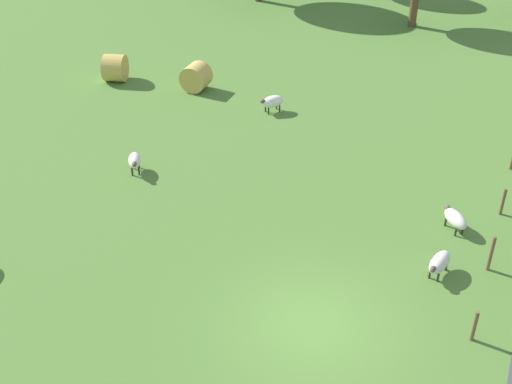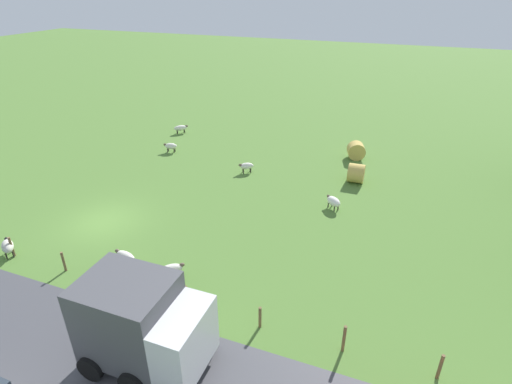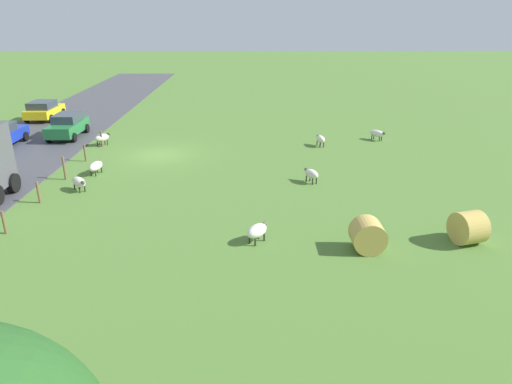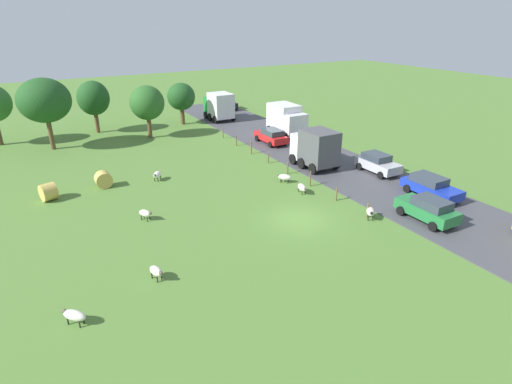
{
  "view_description": "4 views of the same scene",
  "coord_description": "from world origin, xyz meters",
  "px_view_note": "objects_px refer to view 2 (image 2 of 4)",
  "views": [
    {
      "loc": [
        4.04,
        -13.5,
        13.96
      ],
      "look_at": [
        -3.58,
        4.13,
        1.08
      ],
      "focal_mm": 47.73,
      "sensor_mm": 36.0,
      "label": 1
    },
    {
      "loc": [
        15.25,
        15.07,
        12.22
      ],
      "look_at": [
        -4.81,
        7.4,
        0.94
      ],
      "focal_mm": 28.47,
      "sensor_mm": 36.0,
      "label": 2
    },
    {
      "loc": [
        -5.99,
        28.24,
        8.58
      ],
      "look_at": [
        -6.1,
        7.66,
        0.49
      ],
      "focal_mm": 32.61,
      "sensor_mm": 36.0,
      "label": 3
    },
    {
      "loc": [
        -14.97,
        -20.43,
        12.77
      ],
      "look_at": [
        -0.73,
        4.61,
        0.47
      ],
      "focal_mm": 29.16,
      "sensor_mm": 36.0,
      "label": 4
    }
  ],
  "objects_px": {
    "sheep_6": "(247,166)",
    "hay_bale_1": "(356,151)",
    "truck_2": "(143,325)",
    "sheep_3": "(181,128)",
    "hay_bale_0": "(356,173)",
    "sheep_0": "(171,146)",
    "sheep_2": "(333,201)",
    "sheep_4": "(7,246)",
    "sheep_1": "(125,257)",
    "sheep_5": "(171,269)"
  },
  "relations": [
    {
      "from": "sheep_6",
      "to": "hay_bale_1",
      "type": "bearing_deg",
      "value": 127.93
    },
    {
      "from": "hay_bale_1",
      "to": "truck_2",
      "type": "bearing_deg",
      "value": -10.51
    },
    {
      "from": "sheep_3",
      "to": "hay_bale_0",
      "type": "bearing_deg",
      "value": 74.76
    },
    {
      "from": "hay_bale_0",
      "to": "truck_2",
      "type": "relative_size",
      "value": 0.3
    },
    {
      "from": "sheep_0",
      "to": "hay_bale_0",
      "type": "relative_size",
      "value": 0.87
    },
    {
      "from": "sheep_0",
      "to": "sheep_2",
      "type": "xyz_separation_m",
      "value": [
        4.35,
        13.85,
        -0.0
      ]
    },
    {
      "from": "sheep_2",
      "to": "hay_bale_0",
      "type": "height_order",
      "value": "hay_bale_0"
    },
    {
      "from": "sheep_4",
      "to": "hay_bale_1",
      "type": "relative_size",
      "value": 0.89
    },
    {
      "from": "hay_bale_0",
      "to": "sheep_4",
      "type": "bearing_deg",
      "value": -45.56
    },
    {
      "from": "sheep_1",
      "to": "sheep_5",
      "type": "height_order",
      "value": "sheep_1"
    },
    {
      "from": "sheep_0",
      "to": "sheep_4",
      "type": "relative_size",
      "value": 0.96
    },
    {
      "from": "sheep_1",
      "to": "sheep_6",
      "type": "xyz_separation_m",
      "value": [
        -11.85,
        1.45,
        0.03
      ]
    },
    {
      "from": "sheep_3",
      "to": "sheep_5",
      "type": "xyz_separation_m",
      "value": [
        17.54,
        9.73,
        -0.02
      ]
    },
    {
      "from": "sheep_6",
      "to": "truck_2",
      "type": "height_order",
      "value": "truck_2"
    },
    {
      "from": "sheep_4",
      "to": "sheep_6",
      "type": "bearing_deg",
      "value": 151.03
    },
    {
      "from": "sheep_2",
      "to": "hay_bale_1",
      "type": "height_order",
      "value": "hay_bale_1"
    },
    {
      "from": "hay_bale_0",
      "to": "truck_2",
      "type": "bearing_deg",
      "value": -14.8
    },
    {
      "from": "hay_bale_0",
      "to": "hay_bale_1",
      "type": "distance_m",
      "value": 4.13
    },
    {
      "from": "sheep_3",
      "to": "hay_bale_1",
      "type": "relative_size",
      "value": 0.9
    },
    {
      "from": "sheep_0",
      "to": "sheep_6",
      "type": "height_order",
      "value": "sheep_0"
    },
    {
      "from": "sheep_1",
      "to": "sheep_4",
      "type": "bearing_deg",
      "value": -76.32
    },
    {
      "from": "hay_bale_1",
      "to": "hay_bale_0",
      "type": "bearing_deg",
      "value": 8.65
    },
    {
      "from": "sheep_1",
      "to": "sheep_5",
      "type": "relative_size",
      "value": 1.15
    },
    {
      "from": "sheep_4",
      "to": "sheep_3",
      "type": "bearing_deg",
      "value": -176.17
    },
    {
      "from": "sheep_3",
      "to": "hay_bale_0",
      "type": "distance_m",
      "value": 16.68
    },
    {
      "from": "sheep_2",
      "to": "hay_bale_0",
      "type": "bearing_deg",
      "value": 170.53
    },
    {
      "from": "sheep_1",
      "to": "sheep_2",
      "type": "distance_m",
      "value": 12.14
    },
    {
      "from": "sheep_1",
      "to": "sheep_6",
      "type": "bearing_deg",
      "value": 173.04
    },
    {
      "from": "sheep_1",
      "to": "sheep_2",
      "type": "xyz_separation_m",
      "value": [
        -8.93,
        8.22,
        0.03
      ]
    },
    {
      "from": "sheep_5",
      "to": "hay_bale_0",
      "type": "xyz_separation_m",
      "value": [
        -13.15,
        6.36,
        0.18
      ]
    },
    {
      "from": "hay_bale_1",
      "to": "sheep_4",
      "type": "bearing_deg",
      "value": -37.34
    },
    {
      "from": "sheep_6",
      "to": "truck_2",
      "type": "relative_size",
      "value": 0.25
    },
    {
      "from": "sheep_4",
      "to": "sheep_6",
      "type": "relative_size",
      "value": 1.09
    },
    {
      "from": "sheep_5",
      "to": "sheep_1",
      "type": "bearing_deg",
      "value": -91.05
    },
    {
      "from": "sheep_1",
      "to": "sheep_3",
      "type": "xyz_separation_m",
      "value": [
        -17.49,
        -7.18,
        0.01
      ]
    },
    {
      "from": "sheep_4",
      "to": "sheep_1",
      "type": "bearing_deg",
      "value": 103.68
    },
    {
      "from": "sheep_5",
      "to": "hay_bale_1",
      "type": "height_order",
      "value": "hay_bale_1"
    },
    {
      "from": "sheep_4",
      "to": "sheep_6",
      "type": "distance_m",
      "value": 15.19
    },
    {
      "from": "sheep_2",
      "to": "sheep_5",
      "type": "relative_size",
      "value": 0.98
    },
    {
      "from": "sheep_6",
      "to": "truck_2",
      "type": "bearing_deg",
      "value": 9.9
    },
    {
      "from": "sheep_1",
      "to": "hay_bale_0",
      "type": "height_order",
      "value": "hay_bale_0"
    },
    {
      "from": "sheep_0",
      "to": "truck_2",
      "type": "height_order",
      "value": "truck_2"
    },
    {
      "from": "sheep_1",
      "to": "hay_bale_1",
      "type": "bearing_deg",
      "value": 154.23
    },
    {
      "from": "truck_2",
      "to": "sheep_4",
      "type": "bearing_deg",
      "value": -106.35
    },
    {
      "from": "sheep_2",
      "to": "sheep_3",
      "type": "xyz_separation_m",
      "value": [
        -8.56,
        -15.4,
        -0.01
      ]
    },
    {
      "from": "sheep_4",
      "to": "sheep_5",
      "type": "distance_m",
      "value": 8.58
    },
    {
      "from": "hay_bale_0",
      "to": "hay_bale_1",
      "type": "xyz_separation_m",
      "value": [
        -4.08,
        -0.62,
        0.01
      ]
    },
    {
      "from": "hay_bale_0",
      "to": "truck_2",
      "type": "distance_m",
      "value": 18.18
    },
    {
      "from": "sheep_2",
      "to": "sheep_6",
      "type": "bearing_deg",
      "value": -113.3
    },
    {
      "from": "sheep_2",
      "to": "hay_bale_0",
      "type": "xyz_separation_m",
      "value": [
        -4.17,
        0.7,
        0.14
      ]
    }
  ]
}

